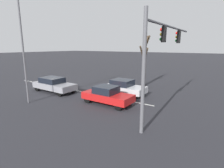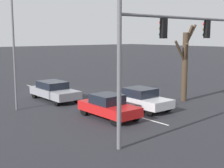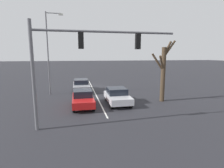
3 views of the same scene
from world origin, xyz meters
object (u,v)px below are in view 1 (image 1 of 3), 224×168
(street_lamp_right_shoulder, at_px, (24,39))
(car_gray_midlane_second, at_px, (54,84))
(traffic_signal_gantry, at_px, (162,47))
(car_red_midlane_front, at_px, (107,95))
(bare_tree_near, at_px, (144,61))
(car_silver_leftlane_front, at_px, (124,87))

(street_lamp_right_shoulder, bearing_deg, car_gray_midlane_second, -159.28)
(car_gray_midlane_second, relative_size, traffic_signal_gantry, 0.54)
(car_red_midlane_front, height_order, car_gray_midlane_second, car_gray_midlane_second)
(car_gray_midlane_second, bearing_deg, bare_tree_near, 139.34)
(car_red_midlane_front, distance_m, bare_tree_near, 8.01)
(car_gray_midlane_second, xyz_separation_m, bare_tree_near, (-7.64, 6.56, 2.22))
(car_gray_midlane_second, bearing_deg, street_lamp_right_shoulder, 20.72)
(car_gray_midlane_second, xyz_separation_m, street_lamp_right_shoulder, (3.40, 1.28, 4.41))
(car_red_midlane_front, xyz_separation_m, car_gray_midlane_second, (-0.05, -6.85, 0.03))
(car_red_midlane_front, distance_m, traffic_signal_gantry, 5.86)
(bare_tree_near, bearing_deg, traffic_signal_gantry, 30.19)
(street_lamp_right_shoulder, xyz_separation_m, bare_tree_near, (-11.03, 5.27, -2.19))
(traffic_signal_gantry, xyz_separation_m, bare_tree_near, (-8.06, -4.69, -1.61))
(car_red_midlane_front, xyz_separation_m, traffic_signal_gantry, (0.37, 4.40, 3.85))
(bare_tree_near, bearing_deg, car_silver_leftlane_front, -0.09)
(car_gray_midlane_second, distance_m, street_lamp_right_shoulder, 5.71)
(traffic_signal_gantry, relative_size, bare_tree_near, 1.50)
(car_gray_midlane_second, height_order, traffic_signal_gantry, traffic_signal_gantry)
(car_silver_leftlane_front, distance_m, street_lamp_right_shoulder, 9.48)
(street_lamp_right_shoulder, bearing_deg, traffic_signal_gantry, 106.62)
(car_silver_leftlane_front, relative_size, traffic_signal_gantry, 0.46)
(car_red_midlane_front, height_order, bare_tree_near, bare_tree_near)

